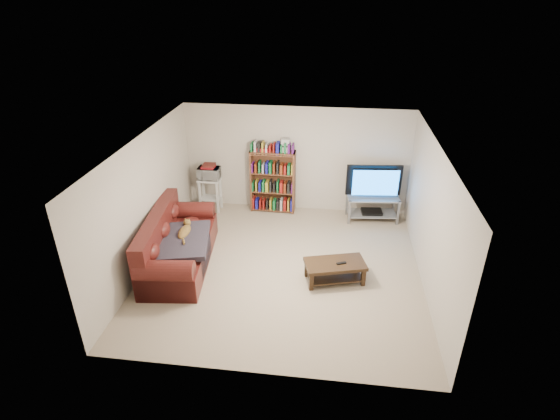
# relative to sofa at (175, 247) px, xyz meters

# --- Properties ---
(floor) EXTENTS (5.00, 5.00, 0.00)m
(floor) POSITION_rel_sofa_xyz_m (2.01, 0.09, -0.35)
(floor) COLOR tan
(floor) RESTS_ON ground
(ceiling) EXTENTS (5.00, 5.00, 0.00)m
(ceiling) POSITION_rel_sofa_xyz_m (2.01, 0.09, 2.05)
(ceiling) COLOR white
(ceiling) RESTS_ON ground
(wall_back) EXTENTS (5.00, 0.00, 5.00)m
(wall_back) POSITION_rel_sofa_xyz_m (2.01, 2.59, 0.85)
(wall_back) COLOR beige
(wall_back) RESTS_ON ground
(wall_front) EXTENTS (5.00, 0.00, 5.00)m
(wall_front) POSITION_rel_sofa_xyz_m (2.01, -2.41, 0.85)
(wall_front) COLOR beige
(wall_front) RESTS_ON ground
(wall_left) EXTENTS (0.00, 5.00, 5.00)m
(wall_left) POSITION_rel_sofa_xyz_m (-0.49, 0.09, 0.85)
(wall_left) COLOR beige
(wall_left) RESTS_ON ground
(wall_right) EXTENTS (0.00, 5.00, 5.00)m
(wall_right) POSITION_rel_sofa_xyz_m (4.51, 0.09, 0.85)
(wall_right) COLOR beige
(wall_right) RESTS_ON ground
(sofa) EXTENTS (1.28, 2.47, 1.01)m
(sofa) POSITION_rel_sofa_xyz_m (0.00, 0.00, 0.00)
(sofa) COLOR #4E1714
(sofa) RESTS_ON floor
(blanket) EXTENTS (1.13, 1.34, 0.20)m
(blanket) POSITION_rel_sofa_xyz_m (0.21, -0.14, 0.23)
(blanket) COLOR #2F2A34
(blanket) RESTS_ON sofa
(cat) EXTENTS (0.33, 0.67, 0.19)m
(cat) POSITION_rel_sofa_xyz_m (0.19, 0.07, 0.29)
(cat) COLOR brown
(cat) RESTS_ON sofa
(coffee_table) EXTENTS (1.15, 0.78, 0.38)m
(coffee_table) POSITION_rel_sofa_xyz_m (2.96, -0.18, -0.08)
(coffee_table) COLOR black
(coffee_table) RESTS_ON floor
(remote) EXTENTS (0.18, 0.11, 0.02)m
(remote) POSITION_rel_sofa_xyz_m (3.07, -0.20, 0.04)
(remote) COLOR black
(remote) RESTS_ON coffee_table
(tv_stand) EXTENTS (1.16, 0.61, 0.56)m
(tv_stand) POSITION_rel_sofa_xyz_m (3.74, 2.22, 0.03)
(tv_stand) COLOR #999EA3
(tv_stand) RESTS_ON floor
(television) EXTENTS (1.21, 0.28, 0.69)m
(television) POSITION_rel_sofa_xyz_m (3.74, 2.22, 0.56)
(television) COLOR black
(television) RESTS_ON tv_stand
(dvd_player) EXTENTS (0.48, 0.36, 0.06)m
(dvd_player) POSITION_rel_sofa_xyz_m (3.74, 2.22, -0.16)
(dvd_player) COLOR black
(dvd_player) RESTS_ON tv_stand
(bookshelf) EXTENTS (1.01, 0.33, 1.45)m
(bookshelf) POSITION_rel_sofa_xyz_m (1.50, 2.39, 0.40)
(bookshelf) COLOR brown
(bookshelf) RESTS_ON floor
(shelf_clutter) EXTENTS (0.74, 0.23, 0.28)m
(shelf_clutter) POSITION_rel_sofa_xyz_m (1.60, 2.40, 1.20)
(shelf_clutter) COLOR silver
(shelf_clutter) RESTS_ON bookshelf
(microwave_stand) EXTENTS (0.50, 0.37, 0.78)m
(microwave_stand) POSITION_rel_sofa_xyz_m (0.07, 2.23, 0.15)
(microwave_stand) COLOR silver
(microwave_stand) RESTS_ON floor
(microwave) EXTENTS (0.49, 0.34, 0.27)m
(microwave) POSITION_rel_sofa_xyz_m (0.07, 2.23, 0.57)
(microwave) COLOR silver
(microwave) RESTS_ON microwave_stand
(game_boxes) EXTENTS (0.29, 0.25, 0.05)m
(game_boxes) POSITION_rel_sofa_xyz_m (0.07, 2.23, 0.73)
(game_boxes) COLOR maroon
(game_boxes) RESTS_ON microwave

